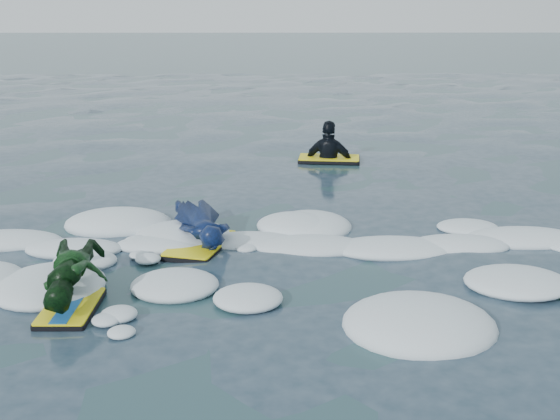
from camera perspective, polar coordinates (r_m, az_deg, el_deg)
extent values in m
plane|color=#162F36|center=(6.38, -0.58, -7.38)|extent=(120.00, 120.00, 0.00)
cube|color=black|center=(7.72, -6.52, -2.90)|extent=(0.78, 1.10, 0.05)
cube|color=yellow|center=(7.71, -6.52, -2.66)|extent=(0.76, 1.07, 0.02)
imported|color=navy|center=(7.90, -6.38, -1.06)|extent=(0.93, 1.58, 0.36)
cube|color=black|center=(6.42, -16.64, -7.68)|extent=(0.45, 0.81, 0.04)
cube|color=yellow|center=(6.41, -16.66, -7.46)|extent=(0.43, 0.80, 0.01)
cube|color=#175EB2|center=(6.40, -16.67, -7.38)|extent=(0.15, 0.77, 0.00)
imported|color=#113F12|center=(6.51, -16.33, -5.17)|extent=(0.67, 1.25, 0.46)
cube|color=black|center=(11.94, 4.01, 4.12)|extent=(1.09, 0.68, 0.05)
cube|color=yellow|center=(11.94, 4.01, 4.29)|extent=(1.06, 0.66, 0.02)
imported|color=black|center=(11.97, 4.00, 3.59)|extent=(0.97, 0.60, 1.54)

